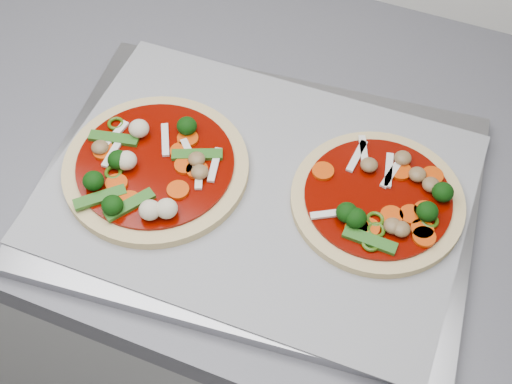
% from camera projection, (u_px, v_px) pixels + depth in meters
% --- Properties ---
extents(base_cabinet, '(3.60, 0.60, 0.86)m').
position_uv_depth(base_cabinet, '(372.00, 350.00, 1.21)').
color(base_cabinet, '#B1B1AF').
rests_on(base_cabinet, ground).
extents(countertop, '(3.60, 0.60, 0.04)m').
position_uv_depth(countertop, '(422.00, 197.00, 0.85)').
color(countertop, '#5B5B62').
rests_on(countertop, base_cabinet).
extents(baking_tray, '(0.52, 0.40, 0.02)m').
position_uv_depth(baking_tray, '(258.00, 192.00, 0.82)').
color(baking_tray, gray).
rests_on(baking_tray, countertop).
extents(parchment, '(0.47, 0.35, 0.00)m').
position_uv_depth(parchment, '(258.00, 187.00, 0.81)').
color(parchment, gray).
rests_on(parchment, baking_tray).
extents(pizza_left, '(0.26, 0.26, 0.04)m').
position_uv_depth(pizza_left, '(153.00, 167.00, 0.81)').
color(pizza_left, tan).
rests_on(pizza_left, parchment).
extents(pizza_right, '(0.23, 0.23, 0.03)m').
position_uv_depth(pizza_right, '(381.00, 200.00, 0.78)').
color(pizza_right, tan).
rests_on(pizza_right, parchment).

